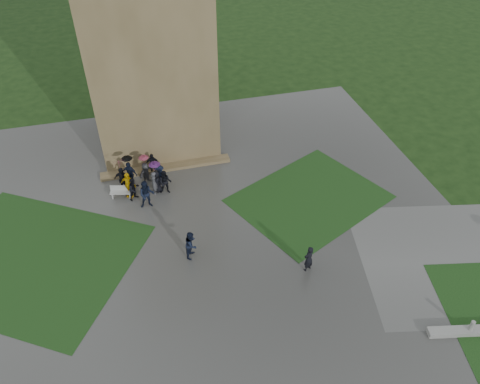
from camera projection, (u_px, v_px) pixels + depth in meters
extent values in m
plane|color=black|center=(194.00, 284.00, 24.83)|extent=(120.00, 120.00, 0.00)
cube|color=#3A3A37|center=(187.00, 257.00, 26.31)|extent=(34.00, 34.00, 0.02)
cube|color=#153512|center=(31.00, 260.00, 26.13)|extent=(14.10, 13.46, 0.01)
cube|color=#153512|center=(309.00, 199.00, 30.21)|extent=(11.12, 10.15, 0.01)
cube|color=brown|center=(143.00, 18.00, 30.27)|extent=(8.00, 8.00, 18.00)
cube|color=brown|center=(166.00, 167.00, 32.64)|extent=(9.00, 0.80, 0.22)
cylinder|color=gray|center=(471.00, 327.00, 22.25)|extent=(0.20, 0.20, 0.90)
cube|color=#A7A8A3|center=(121.00, 192.00, 30.05)|extent=(1.47, 0.75, 0.06)
cube|color=#A7A8A3|center=(113.00, 195.00, 30.18)|extent=(0.16, 0.38, 0.40)
cube|color=#A7A8A3|center=(130.00, 195.00, 30.20)|extent=(0.16, 0.38, 0.40)
cube|color=#A7A8A3|center=(121.00, 188.00, 30.07)|extent=(1.38, 0.39, 0.38)
imported|color=black|center=(157.00, 181.00, 30.35)|extent=(0.88, 0.92, 1.55)
imported|color=black|center=(160.00, 175.00, 30.87)|extent=(1.08, 0.73, 1.53)
imported|color=black|center=(152.00, 164.00, 31.75)|extent=(0.97, 0.56, 1.63)
imported|color=#44454A|center=(146.00, 173.00, 31.09)|extent=(1.37, 1.37, 1.53)
imported|color=black|center=(130.00, 174.00, 30.71)|extent=(1.25, 1.11, 1.85)
imported|color=black|center=(122.00, 180.00, 30.14)|extent=(1.30, 1.12, 1.94)
imported|color=#E0B00D|center=(128.00, 185.00, 29.80)|extent=(1.26, 1.17, 1.88)
imported|color=black|center=(134.00, 189.00, 29.72)|extent=(0.89, 0.81, 1.60)
imported|color=black|center=(147.00, 194.00, 29.02)|extent=(0.98, 0.60, 1.95)
imported|color=#44454A|center=(154.00, 183.00, 30.11)|extent=(0.48, 0.66, 1.68)
imported|color=black|center=(165.00, 182.00, 30.15)|extent=(0.92, 0.65, 1.70)
imported|color=#C65172|center=(120.00, 166.00, 29.40)|extent=(0.84, 0.84, 0.77)
imported|color=#7D3694|center=(155.00, 166.00, 29.57)|extent=(0.73, 0.73, 0.64)
imported|color=black|center=(127.00, 160.00, 29.99)|extent=(0.70, 0.70, 0.61)
imported|color=#C65172|center=(144.00, 159.00, 30.39)|extent=(0.65, 0.65, 0.57)
imported|color=black|center=(191.00, 244.00, 25.85)|extent=(0.85, 0.99, 1.76)
imported|color=black|center=(309.00, 259.00, 25.07)|extent=(0.74, 0.63, 1.70)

